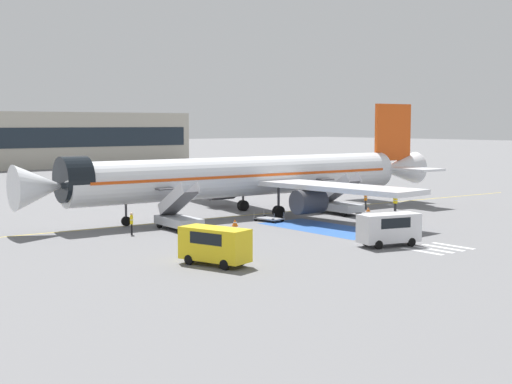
# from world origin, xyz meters

# --- Properties ---
(ground_plane) EXTENTS (600.00, 600.00, 0.00)m
(ground_plane) POSITION_xyz_m (0.00, 0.00, 0.00)
(ground_plane) COLOR slate
(apron_leadline_yellow) EXTENTS (79.93, 4.79, 0.01)m
(apron_leadline_yellow) POSITION_xyz_m (-1.87, -0.67, 0.00)
(apron_leadline_yellow) COLOR gold
(apron_leadline_yellow) RESTS_ON ground_plane
(apron_stand_patch_blue) EXTENTS (5.34, 11.76, 0.01)m
(apron_stand_patch_blue) POSITION_xyz_m (-1.87, -11.67, 0.00)
(apron_stand_patch_blue) COLOR #2856A8
(apron_stand_patch_blue) RESTS_ON ground_plane
(apron_walkway_bar_0) EXTENTS (0.44, 3.60, 0.01)m
(apron_walkway_bar_0) POSITION_xyz_m (-4.27, -23.83, 0.00)
(apron_walkway_bar_0) COLOR silver
(apron_walkway_bar_0) RESTS_ON ground_plane
(apron_walkway_bar_1) EXTENTS (0.44, 3.60, 0.01)m
(apron_walkway_bar_1) POSITION_xyz_m (-3.07, -23.83, 0.00)
(apron_walkway_bar_1) COLOR silver
(apron_walkway_bar_1) RESTS_ON ground_plane
(apron_walkway_bar_2) EXTENTS (0.44, 3.60, 0.01)m
(apron_walkway_bar_2) POSITION_xyz_m (-1.87, -23.83, 0.00)
(apron_walkway_bar_2) COLOR silver
(apron_walkway_bar_2) RESTS_ON ground_plane
(apron_walkway_bar_3) EXTENTS (0.44, 3.60, 0.01)m
(apron_walkway_bar_3) POSITION_xyz_m (-0.67, -23.83, 0.00)
(apron_walkway_bar_3) COLOR silver
(apron_walkway_bar_3) RESTS_ON ground_plane
(airliner) EXTENTS (46.08, 35.25, 11.06)m
(airliner) POSITION_xyz_m (-1.20, -0.71, 3.77)
(airliner) COLOR silver
(airliner) RESTS_ON ground_plane
(boarding_stairs_forward) EXTENTS (2.47, 5.33, 4.15)m
(boarding_stairs_forward) POSITION_xyz_m (-12.02, -4.54, 1.01)
(boarding_stairs_forward) COLOR #ADB2BA
(boarding_stairs_forward) RESTS_ON ground_plane
(boarding_stairs_aft) EXTENTS (2.47, 5.33, 4.18)m
(boarding_stairs_aft) POSITION_xyz_m (5.97, -5.58, 1.01)
(boarding_stairs_aft) COLOR #ADB2BA
(boarding_stairs_aft) RESTS_ON ground_plane
(fuel_tanker) EXTENTS (9.87, 3.54, 3.39)m
(fuel_tanker) POSITION_xyz_m (5.16, 23.53, 1.71)
(fuel_tanker) COLOR #38383D
(fuel_tanker) RESTS_ON ground_plane
(service_van_0) EXTENTS (4.83, 2.88, 2.36)m
(service_van_0) POSITION_xyz_m (-4.44, -20.97, 1.40)
(service_van_0) COLOR silver
(service_van_0) RESTS_ON ground_plane
(service_van_1) EXTENTS (3.03, 4.88, 2.37)m
(service_van_1) POSITION_xyz_m (-18.37, -18.85, 1.40)
(service_van_1) COLOR yellow
(service_van_1) RESTS_ON ground_plane
(baggage_cart) EXTENTS (1.95, 2.83, 0.87)m
(baggage_cart) POSITION_xyz_m (-2.83, -5.34, 0.26)
(baggage_cart) COLOR gray
(baggage_cart) RESTS_ON ground_plane
(ground_crew_0) EXTENTS (0.49, 0.40, 1.87)m
(ground_crew_0) POSITION_xyz_m (10.92, -4.49, 1.09)
(ground_crew_0) COLOR #2D2D33
(ground_crew_0) RESTS_ON ground_plane
(ground_crew_1) EXTENTS (0.42, 0.49, 1.80)m
(ground_crew_1) POSITION_xyz_m (-16.48, -4.63, 1.05)
(ground_crew_1) COLOR black
(ground_crew_1) RESTS_ON ground_plane
(ground_crew_2) EXTENTS (0.29, 0.46, 1.64)m
(ground_crew_2) POSITION_xyz_m (12.02, -7.53, 0.94)
(ground_crew_2) COLOR #2D2D33
(ground_crew_2) RESTS_ON ground_plane
(traffic_cone_0) EXTENTS (0.41, 0.41, 0.46)m
(traffic_cone_0) POSITION_xyz_m (9.69, -5.99, 0.23)
(traffic_cone_0) COLOR orange
(traffic_cone_0) RESTS_ON ground_plane
(traffic_cone_1) EXTENTS (0.56, 0.56, 0.62)m
(traffic_cone_1) POSITION_xyz_m (-7.16, -5.97, 0.31)
(traffic_cone_1) COLOR orange
(traffic_cone_1) RESTS_ON ground_plane
(terminal_building) EXTENTS (71.62, 12.10, 11.21)m
(terminal_building) POSITION_xyz_m (7.87, 85.14, 5.61)
(terminal_building) COLOR #B2AD9E
(terminal_building) RESTS_ON ground_plane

